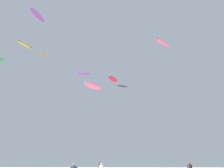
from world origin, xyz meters
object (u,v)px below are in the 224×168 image
object	(u,v)px
kite_aloft_1	(43,54)
kite_aloft_2	(37,15)
kite_aloft_8	(25,45)
kite_aloft_3	(162,43)
kite_aloft_4	(84,74)
person_left	(100,166)
kite_aloft_0	(113,79)
kite_aloft_6	(93,86)
kite_aloft_7	(122,86)

from	to	relation	value
kite_aloft_1	kite_aloft_2	bearing A→B (deg)	-72.67
kite_aloft_8	kite_aloft_3	bearing A→B (deg)	-25.16
kite_aloft_4	kite_aloft_3	bearing A→B (deg)	-42.17
kite_aloft_2	kite_aloft_4	world-z (taller)	kite_aloft_2
person_left	kite_aloft_8	bearing A→B (deg)	-96.67
kite_aloft_1	kite_aloft_2	size ratio (longest dim) A/B	0.53
kite_aloft_1	kite_aloft_4	world-z (taller)	kite_aloft_1
kite_aloft_3	kite_aloft_4	size ratio (longest dim) A/B	1.18
person_left	kite_aloft_2	xyz separation A→B (m)	(-10.40, -3.20, 23.61)
kite_aloft_0	kite_aloft_6	distance (m)	23.03
kite_aloft_3	kite_aloft_1	bearing A→B (deg)	142.46
person_left	kite_aloft_7	size ratio (longest dim) A/B	0.70
kite_aloft_3	kite_aloft_8	size ratio (longest dim) A/B	0.76
kite_aloft_2	person_left	bearing A→B (deg)	17.11
kite_aloft_4	kite_aloft_7	bearing A→B (deg)	-16.04
kite_aloft_2	kite_aloft_8	world-z (taller)	kite_aloft_8
kite_aloft_3	kite_aloft_7	size ratio (longest dim) A/B	1.44
kite_aloft_3	kite_aloft_6	world-z (taller)	kite_aloft_3
kite_aloft_2	kite_aloft_3	world-z (taller)	kite_aloft_2
kite_aloft_1	kite_aloft_7	bearing A→B (deg)	-25.48
kite_aloft_3	person_left	bearing A→B (deg)	158.46
kite_aloft_2	kite_aloft_7	xyz separation A→B (m)	(13.69, 9.99, -9.39)
kite_aloft_0	kite_aloft_2	world-z (taller)	kite_aloft_2
kite_aloft_3	kite_aloft_4	world-z (taller)	kite_aloft_4
kite_aloft_0	kite_aloft_2	bearing A→B (deg)	-121.23
kite_aloft_2	kite_aloft_7	world-z (taller)	kite_aloft_2
kite_aloft_4	kite_aloft_6	distance (m)	17.12
person_left	kite_aloft_1	xyz separation A→B (m)	(-16.46, 16.20, 25.92)
kite_aloft_0	person_left	bearing A→B (deg)	-93.64
kite_aloft_2	kite_aloft_6	xyz separation A→B (m)	(9.93, -2.57, -13.26)
kite_aloft_3	kite_aloft_8	distance (m)	31.16
kite_aloft_1	kite_aloft_6	size ratio (longest dim) A/B	0.62
kite_aloft_0	kite_aloft_2	distance (m)	22.49
kite_aloft_1	kite_aloft_8	distance (m)	7.30
kite_aloft_8	kite_aloft_2	bearing A→B (deg)	-58.66
kite_aloft_2	kite_aloft_6	world-z (taller)	kite_aloft_2
kite_aloft_3	kite_aloft_4	bearing A→B (deg)	137.83
kite_aloft_3	kite_aloft_7	xyz separation A→B (m)	(-6.23, 10.55, -3.35)
person_left	kite_aloft_1	distance (m)	34.71
person_left	kite_aloft_8	xyz separation A→B (m)	(-17.90, 9.12, 24.86)
kite_aloft_4	kite_aloft_6	world-z (taller)	kite_aloft_4
kite_aloft_0	kite_aloft_6	bearing A→B (deg)	-93.92
kite_aloft_0	kite_aloft_3	xyz separation A→B (m)	(8.53, -19.35, -1.24)
kite_aloft_0	kite_aloft_6	world-z (taller)	kite_aloft_0
person_left	kite_aloft_7	distance (m)	16.10
kite_aloft_8	kite_aloft_7	bearing A→B (deg)	-6.28
kite_aloft_4	kite_aloft_1	bearing A→B (deg)	148.89
kite_aloft_0	kite_aloft_7	bearing A→B (deg)	-75.33
kite_aloft_8	kite_aloft_1	bearing A→B (deg)	78.45
kite_aloft_1	kite_aloft_2	world-z (taller)	kite_aloft_1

